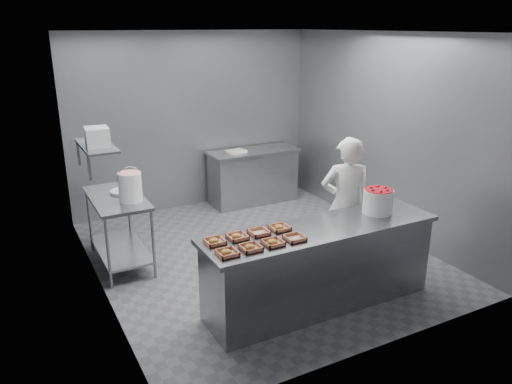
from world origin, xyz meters
TOP-DOWN VIEW (x-y plane):
  - floor at (0.00, 0.00)m, footprint 4.50×4.50m
  - ceiling at (0.00, 0.00)m, footprint 4.50×4.50m
  - wall_back at (0.00, 2.25)m, footprint 4.00×0.04m
  - wall_left at (-2.00, 0.00)m, footprint 0.04×4.50m
  - wall_right at (2.00, 0.00)m, footprint 0.04×4.50m
  - service_counter at (0.00, -1.35)m, footprint 2.60×0.70m
  - prep_table at (-1.65, 0.60)m, footprint 0.60×1.20m
  - back_counter at (0.90, 1.90)m, footprint 1.50×0.60m
  - wall_shelf at (-1.82, 0.60)m, footprint 0.35×0.90m
  - tray_0 at (-1.14, -1.49)m, footprint 0.19×0.18m
  - tray_1 at (-0.90, -1.49)m, footprint 0.19×0.18m
  - tray_2 at (-0.66, -1.49)m, footprint 0.19×0.18m
  - tray_3 at (-0.42, -1.49)m, footprint 0.19×0.18m
  - tray_4 at (-1.14, -1.21)m, footprint 0.19×0.18m
  - tray_5 at (-0.90, -1.21)m, footprint 0.19×0.18m
  - tray_6 at (-0.66, -1.21)m, footprint 0.19×0.18m
  - tray_7 at (-0.42, -1.21)m, footprint 0.19×0.18m
  - worker at (0.77, -0.75)m, footprint 0.71×0.61m
  - strawberry_tub at (0.78, -1.30)m, footprint 0.33×0.33m
  - glaze_bucket at (-1.53, 0.37)m, footprint 0.29×0.27m
  - bucket_lid at (-1.53, 0.73)m, footprint 0.41×0.41m
  - rag at (-1.51, 0.82)m, footprint 0.18×0.17m
  - appliance at (-1.82, 0.50)m, footprint 0.27×0.31m
  - paper_stack at (0.58, 1.90)m, footprint 0.32×0.25m

SIDE VIEW (x-z plane):
  - floor at x=0.00m, z-range 0.00..0.00m
  - back_counter at x=0.90m, z-range 0.00..0.90m
  - service_counter at x=0.00m, z-range 0.00..0.90m
  - prep_table at x=-1.65m, z-range 0.14..1.04m
  - worker at x=0.77m, z-range 0.00..1.65m
  - rag at x=-1.51m, z-range 0.90..0.92m
  - bucket_lid at x=-1.53m, z-range 0.90..0.93m
  - paper_stack at x=0.58m, z-range 0.90..0.94m
  - tray_3 at x=-0.42m, z-range 0.90..0.94m
  - tray_6 at x=-0.66m, z-range 0.90..0.94m
  - tray_0 at x=-1.14m, z-range 0.89..0.95m
  - tray_1 at x=-0.90m, z-range 0.89..0.95m
  - tray_2 at x=-0.66m, z-range 0.89..0.95m
  - tray_4 at x=-1.14m, z-range 0.89..0.95m
  - tray_5 at x=-0.90m, z-range 0.89..0.95m
  - tray_7 at x=-0.42m, z-range 0.89..0.95m
  - strawberry_tub at x=0.78m, z-range 0.91..1.18m
  - glaze_bucket at x=-1.53m, z-range 0.87..1.29m
  - wall_back at x=0.00m, z-range 0.00..2.80m
  - wall_left at x=-2.00m, z-range 0.00..2.80m
  - wall_right at x=2.00m, z-range 0.00..2.80m
  - wall_shelf at x=-1.82m, z-range 1.54..1.56m
  - appliance at x=-1.82m, z-range 1.56..1.78m
  - ceiling at x=0.00m, z-range 2.80..2.80m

